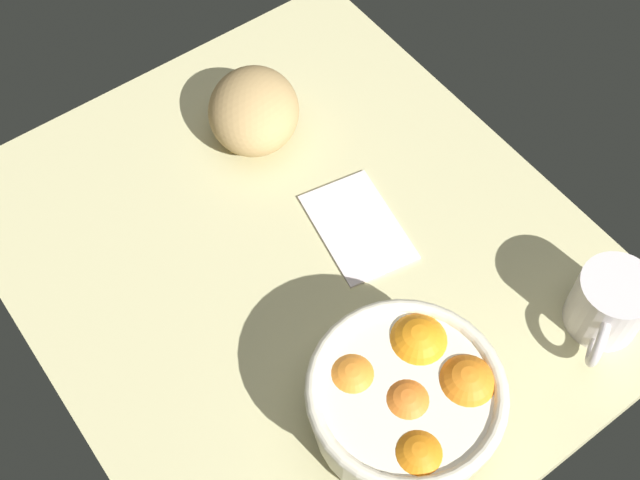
{
  "coord_description": "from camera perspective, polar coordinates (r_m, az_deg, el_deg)",
  "views": [
    {
      "loc": [
        46.41,
        -31.1,
        90.06
      ],
      "look_at": [
        2.55,
        1.26,
        5.0
      ],
      "focal_mm": 46.77,
      "sensor_mm": 36.0,
      "label": 1
    }
  ],
  "objects": [
    {
      "name": "bread_loaf",
      "position": [
        1.14,
        -4.56,
        8.82
      ],
      "size": [
        18.89,
        18.38,
        9.15
      ],
      "primitive_type": "ellipsoid",
      "rotation": [
        0.0,
        0.0,
        5.67
      ],
      "color": "tan",
      "rests_on": "ground"
    },
    {
      "name": "ground_plane",
      "position": [
        1.07,
        -1.35,
        -1.29
      ],
      "size": [
        77.76,
        67.14,
        3.0
      ],
      "primitive_type": "cube",
      "color": "#C7BF8B"
    },
    {
      "name": "mug",
      "position": [
        1.03,
        19.14,
        -4.2
      ],
      "size": [
        9.27,
        12.23,
        8.41
      ],
      "color": "silver",
      "rests_on": "ground"
    },
    {
      "name": "napkin_folded",
      "position": [
        1.08,
        2.6,
        0.97
      ],
      "size": [
        16.88,
        12.57,
        0.82
      ],
      "primitive_type": "cube",
      "rotation": [
        0.0,
        0.0,
        -0.18
      ],
      "color": "silver",
      "rests_on": "ground"
    },
    {
      "name": "fruit_bowl",
      "position": [
        0.91,
        6.03,
        -10.72
      ],
      "size": [
        21.3,
        21.3,
        10.82
      ],
      "color": "beige",
      "rests_on": "ground"
    }
  ]
}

